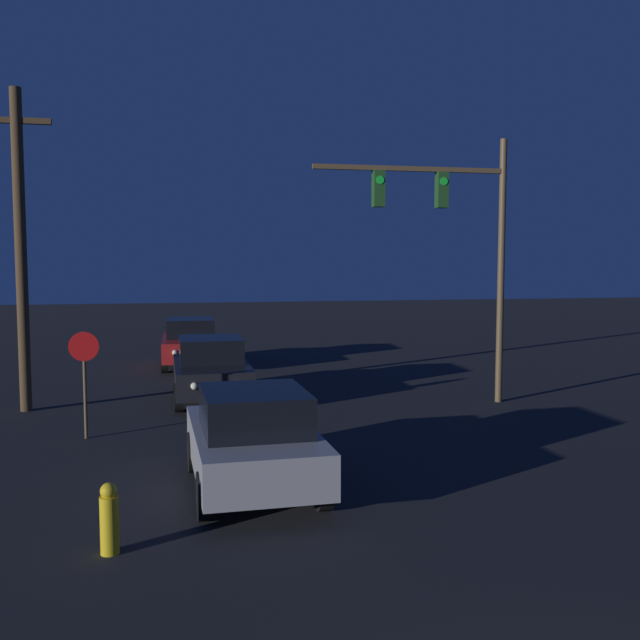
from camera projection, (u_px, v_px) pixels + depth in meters
name	position (u px, v px, depth m)	size (l,w,h in m)	color
car_near	(253.00, 439.00, 11.56)	(2.08, 4.07, 1.68)	#99999E
car_mid	(211.00, 369.00, 18.96)	(2.01, 4.04, 1.68)	black
car_far	(190.00, 342.00, 25.03)	(1.99, 4.03, 1.68)	#B21E1E
traffic_signal_mast	(457.00, 229.00, 18.25)	(5.10, 0.30, 6.85)	brown
stop_sign	(84.00, 366.00, 14.87)	(0.62, 0.07, 2.26)	brown
utility_pole	(21.00, 246.00, 17.40)	(1.61, 0.28, 7.89)	#4C3823
fire_hydrant	(109.00, 519.00, 9.08)	(0.24, 0.24, 0.93)	gold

